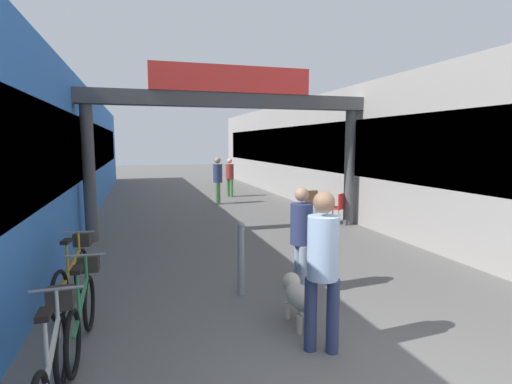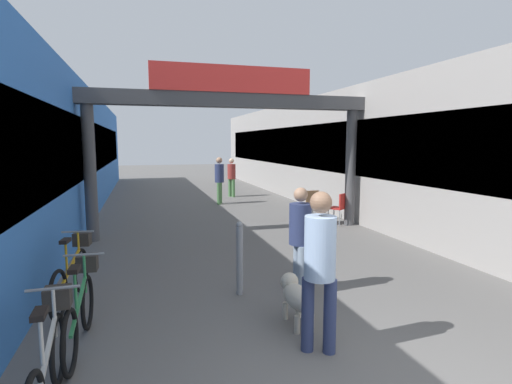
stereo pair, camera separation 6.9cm
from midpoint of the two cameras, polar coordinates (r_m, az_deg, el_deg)
name	(u,v)px [view 1 (the left image)]	position (r m, az deg, el deg)	size (l,w,h in m)	color
storefront_left	(39,154)	(13.63, -28.72, 4.76)	(3.00, 26.00, 3.89)	blue
storefront_right	(344,152)	(15.20, 12.38, 5.61)	(3.00, 26.00, 3.89)	#9E9993
arcade_sign_gateway	(231,117)	(10.09, -3.76, 10.70)	(7.40, 0.47, 4.14)	#4C4C4F
pedestrian_with_dog	(323,261)	(4.40, 9.07, -9.70)	(0.46, 0.46, 1.78)	navy
pedestrian_companion	(301,233)	(6.12, 6.17, -5.87)	(0.37, 0.39, 1.62)	#8C9EB2
pedestrian_carrying_crate	(218,177)	(14.93, -5.62, 2.11)	(0.45, 0.45, 1.75)	#4C7F47
pedestrian_elderly_walking	(230,175)	(16.91, -3.89, 2.44)	(0.45, 0.45, 1.63)	#4C7F47
dog_on_leash	(298,295)	(5.25, 5.70, -14.47)	(0.32, 0.79, 0.58)	beige
bicycle_silver_nearest	(53,361)	(4.09, -27.44, -20.69)	(0.46, 1.69, 0.98)	black
bicycle_green_second	(83,308)	(5.09, -23.85, -14.91)	(0.46, 1.69, 0.98)	black
bicycle_orange_third	(73,273)	(6.41, -24.92, -10.41)	(0.46, 1.68, 0.98)	black
bollard_post_metal	(241,258)	(6.08, -2.49, -9.37)	(0.10, 0.10, 1.12)	gray
cafe_chair_red_nearer	(338,206)	(11.36, 11.52, -1.93)	(0.56, 0.56, 0.89)	gray
cafe_chair_wood_farther	(310,202)	(11.97, 7.51, -1.39)	(0.41, 0.41, 0.89)	gray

